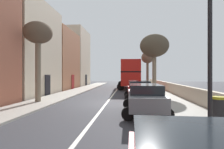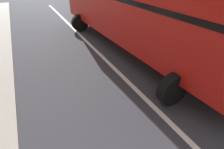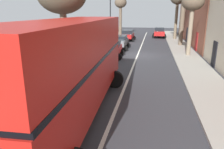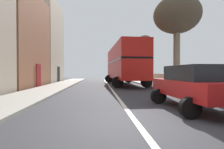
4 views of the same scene
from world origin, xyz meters
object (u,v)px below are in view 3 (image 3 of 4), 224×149
Objects in this scene: street_tree_left_4 at (193,5)px; lamppost_right at (110,16)px; parked_car_red_right_1 at (128,35)px; parked_car_red_left_2 at (159,32)px; double_decker_bus at (72,63)px; litter_bin_right at (101,41)px; parked_car_red_right_0 at (111,48)px; street_tree_right_5 at (121,5)px; parked_car_grey_right_3 at (119,41)px.

lamppost_right reaches higher than street_tree_left_4.
lamppost_right reaches higher than parked_car_red_right_1.
parked_car_red_left_2 is at bearing -81.05° from street_tree_left_4.
street_tree_left_4 reaches higher than parked_car_red_left_2.
double_decker_bus is 21.47m from lamppost_right.
parked_car_red_left_2 is 4.04× the size of litter_bin_right.
parked_car_red_left_2 reaches higher than litter_bin_right.
litter_bin_right is at bearing 65.91° from parked_car_red_right_1.
street_tree_left_4 is at bearing -114.74° from double_decker_bus.
parked_car_red_right_0 is at bearing 89.99° from parked_car_red_right_1.
lamppost_right is (2.60, -21.26, 1.45)m from double_decker_bus.
street_tree_right_5 is 13.73m from lamppost_right.
street_tree_left_4 is at bearing 124.01° from parked_car_red_right_1.
double_decker_bus is 1.79× the size of lamppost_right.
parked_car_red_right_0 is 9.33m from lamppost_right.
street_tree_right_5 is at bearing -25.46° from parked_car_red_left_2.
parked_car_red_right_0 is 3.61× the size of litter_bin_right.
parked_car_grey_right_3 is 0.71× the size of lamppost_right.
parked_car_grey_right_3 is (5.00, 13.49, -0.04)m from parked_car_red_left_2.
litter_bin_right is (0.31, 15.09, -4.96)m from street_tree_right_5.
parked_car_red_right_1 is (0.80, -26.03, -1.43)m from double_decker_bus.
double_decker_bus is 1.89× the size of street_tree_left_4.
parked_car_red_left_2 is (-5.00, -18.72, 0.06)m from parked_car_red_right_0.
parked_car_red_right_0 is at bearing 16.08° from street_tree_left_4.
parked_car_red_right_1 is 3.67× the size of litter_bin_right.
parked_car_red_left_2 is 12.44m from lamppost_right.
parked_car_grey_right_3 is 17.87m from street_tree_right_5.
parked_car_red_left_2 is 9.52m from street_tree_right_5.
parked_car_red_left_2 is at bearing -133.56° from parked_car_red_right_1.
parked_car_red_right_1 is 0.92× the size of parked_car_grey_right_3.
litter_bin_right is (2.80, -1.96, -0.25)m from parked_car_grey_right_3.
parked_car_grey_right_3 is at bearing 89.99° from parked_car_red_right_1.
lamppost_right is at bearing -78.31° from parked_car_red_right_0.
lamppost_right reaches higher than litter_bin_right.
lamppost_right is at bearing -83.03° from double_decker_bus.
litter_bin_right is at bearing 55.90° from parked_car_red_left_2.
parked_car_red_right_0 is (0.80, -12.57, -1.44)m from double_decker_bus.
parked_car_red_right_0 is at bearing 89.98° from parked_car_grey_right_3.
street_tree_right_5 is at bearing -81.69° from parked_car_grey_right_3.
street_tree_right_5 reaches higher than parked_car_red_right_1.
street_tree_left_4 is 11.49m from lamppost_right.
double_decker_bus is 26.08m from parked_car_red_right_1.
litter_bin_right is at bearing -25.68° from street_tree_left_4.
double_decker_bus is at bearing 93.65° from parked_car_red_right_0.
parked_car_red_right_0 is 0.58× the size of street_tree_right_5.
litter_bin_right is at bearing 88.83° from street_tree_right_5.
parked_car_red_right_0 is 0.98× the size of parked_car_red_right_1.
parked_car_red_left_2 reaches higher than parked_car_red_right_1.
double_decker_bus reaches higher than parked_car_grey_right_3.
parked_car_red_left_2 is 0.72× the size of lamppost_right.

